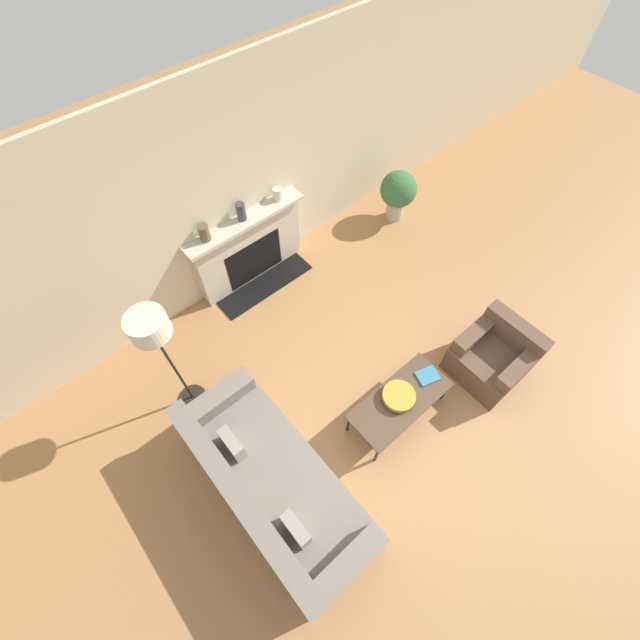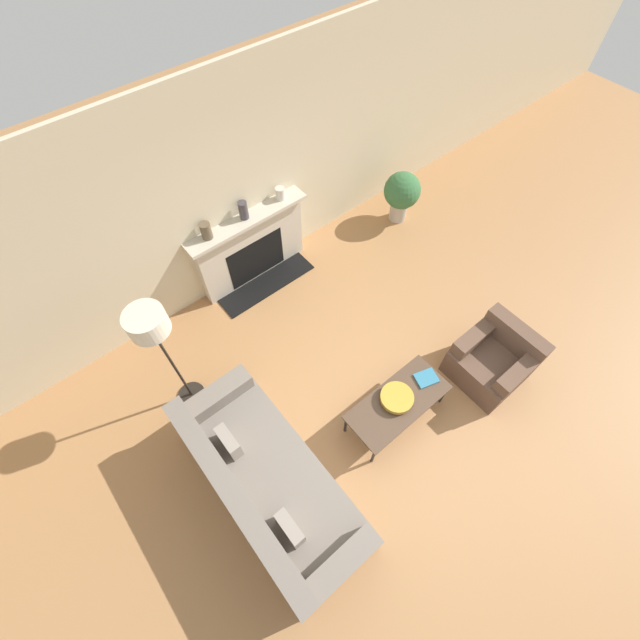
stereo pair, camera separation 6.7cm
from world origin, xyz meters
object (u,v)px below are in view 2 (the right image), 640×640
Objects in this scene: potted_plant at (402,193)px; bowl at (397,398)px; book at (426,378)px; floor_lamp at (152,332)px; mantel_vase_center_right at (280,193)px; mantel_vase_left at (206,231)px; fireplace at (252,248)px; coffee_table at (398,403)px; mantel_vase_center_left at (243,210)px; couch at (268,483)px; armchair_near at (493,360)px.

bowl is at bearing -136.11° from potted_plant.
floor_lamp reaches higher than book.
mantel_vase_center_right is at bearing 79.03° from bowl.
mantel_vase_left is at bearing 170.27° from potted_plant.
coffee_table is at bearing -89.74° from fireplace.
mantel_vase_center_left is (0.54, 0.00, 0.01)m from mantel_vase_left.
couch is 1.64m from coffee_table.
floor_lamp reaches higher than couch.
mantel_vase_left reaches higher than potted_plant.
mantel_vase_left is at bearing 126.52° from book.
fireplace is 3.43m from armchair_near.
bowl is at bearing -44.96° from floor_lamp.
floor_lamp is 2.11× the size of potted_plant.
couch is at bearing -129.66° from mantel_vase_center_right.
coffee_table is 2.69m from floor_lamp.
mantel_vase_left reaches higher than coffee_table.
fireplace is 1.42× the size of coffee_table.
fireplace is 2.81m from bowl.
mantel_vase_left is (-0.56, 2.85, 0.80)m from coffee_table.
couch is 10.59× the size of mantel_vase_left.
book is 1.20× the size of mantel_vase_center_left.
mantel_vase_center_right is at bearing 105.27° from book.
book is 0.35× the size of potted_plant.
book is at bearing -91.99° from mantel_vase_center_right.
floor_lamp reaches higher than fireplace.
coffee_table is 0.09m from bowl.
coffee_table is 0.69× the size of floor_lamp.
coffee_table is 5.00× the size of mantel_vase_center_left.
book is 3.06m from potted_plant.
floor_lamp reaches higher than bowl.
mantel_vase_center_left reaches higher than potted_plant.
mantel_vase_center_right is at bearing 164.75° from potted_plant.
coffee_table is at bearing -162.97° from book.
book is at bearing -70.75° from mantel_vase_left.
floor_lamp is at bearing -147.53° from fireplace.
mantel_vase_center_right is (0.56, 0.00, -0.04)m from mantel_vase_center_left.
armchair_near is 3.56m from mantel_vase_center_left.
coffee_table is 0.44m from book.
fireplace is 0.86m from mantel_vase_left.
armchair_near is (1.32, -3.16, -0.22)m from fireplace.
floor_lamp reaches higher than mantel_vase_left.
fireplace is at bearing 32.47° from floor_lamp.
bowl is 1.27× the size of book.
mantel_vase_center_right is at bearing 79.25° from coffee_table.
mantel_vase_center_left is (-0.01, 2.82, 0.72)m from bowl.
bowl is 2.63m from floor_lamp.
couch is 2.87× the size of armchair_near.
couch is 1.30× the size of floor_lamp.
potted_plant is (2.96, -0.51, -0.68)m from mantel_vase_left.
mantel_vase_left is (-1.00, 2.86, 0.75)m from book.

